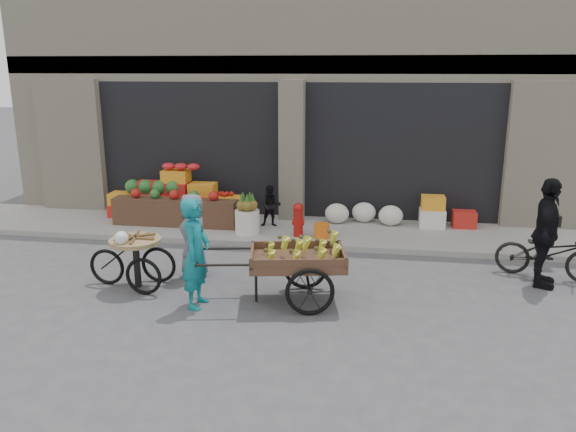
% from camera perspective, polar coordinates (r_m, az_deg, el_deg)
% --- Properties ---
extents(ground, '(80.00, 80.00, 0.00)m').
position_cam_1_polar(ground, '(8.60, -4.65, -9.51)').
color(ground, '#424244').
rests_on(ground, ground).
extents(sidewalk, '(18.00, 2.20, 0.12)m').
position_cam_1_polar(sidewalk, '(12.36, -0.22, -1.50)').
color(sidewalk, gray).
rests_on(sidewalk, ground).
extents(building, '(14.00, 6.45, 7.00)m').
position_cam_1_polar(building, '(15.75, 2.13, 14.24)').
color(building, beige).
rests_on(building, ground).
extents(fruit_display, '(3.10, 1.12, 1.24)m').
position_cam_1_polar(fruit_display, '(13.08, -10.83, 1.92)').
color(fruit_display, red).
rests_on(fruit_display, sidewalk).
extents(pineapple_bin, '(0.52, 0.52, 0.50)m').
position_cam_1_polar(pineapple_bin, '(11.94, -4.16, -0.58)').
color(pineapple_bin, silver).
rests_on(pineapple_bin, sidewalk).
extents(fire_hydrant, '(0.22, 0.22, 0.71)m').
position_cam_1_polar(fire_hydrant, '(11.66, 1.05, -0.24)').
color(fire_hydrant, '#A5140F').
rests_on(fire_hydrant, sidewalk).
extents(orange_bucket, '(0.32, 0.32, 0.30)m').
position_cam_1_polar(orange_bucket, '(11.62, 3.45, -1.51)').
color(orange_bucket, orange).
rests_on(orange_bucket, sidewalk).
extents(right_bay_goods, '(3.35, 0.60, 0.70)m').
position_cam_1_polar(right_bay_goods, '(12.71, 11.93, 0.27)').
color(right_bay_goods, silver).
rests_on(right_bay_goods, sidewalk).
extents(seated_person, '(0.51, 0.43, 0.93)m').
position_cam_1_polar(seated_person, '(12.37, -1.75, 1.04)').
color(seated_person, black).
rests_on(seated_person, sidewalk).
extents(banana_cart, '(2.60, 1.42, 1.03)m').
position_cam_1_polar(banana_cart, '(8.60, 0.60, -4.07)').
color(banana_cart, brown).
rests_on(banana_cart, ground).
extents(vendor_woman, '(0.43, 0.63, 1.69)m').
position_cam_1_polar(vendor_woman, '(8.54, -9.33, -3.75)').
color(vendor_woman, '#10747D').
rests_on(vendor_woman, ground).
extents(tricycle_cart, '(1.44, 0.89, 0.95)m').
position_cam_1_polar(tricycle_cart, '(9.57, -15.21, -3.80)').
color(tricycle_cart, '#9E7F51').
rests_on(tricycle_cart, ground).
extents(vendor_grey, '(0.55, 0.77, 1.47)m').
position_cam_1_polar(vendor_grey, '(9.79, -9.61, -2.00)').
color(vendor_grey, slate).
rests_on(vendor_grey, ground).
extents(bicycle, '(1.81, 1.05, 0.90)m').
position_cam_1_polar(bicycle, '(10.65, 24.93, -3.44)').
color(bicycle, black).
rests_on(bicycle, ground).
extents(cyclist, '(0.73, 1.16, 1.83)m').
position_cam_1_polar(cyclist, '(10.10, 24.72, -1.60)').
color(cyclist, black).
rests_on(cyclist, ground).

